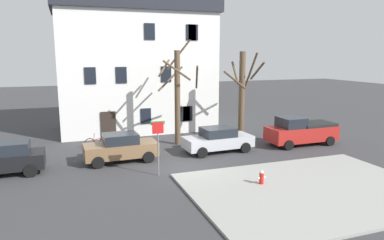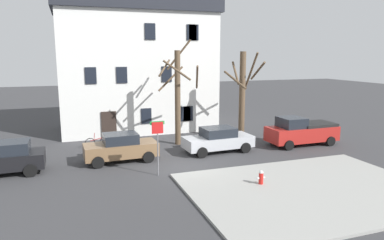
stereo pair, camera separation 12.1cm
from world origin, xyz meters
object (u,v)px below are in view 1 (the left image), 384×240
at_px(tree_bare_mid, 242,92).
at_px(bicycle_leaning, 97,142).
at_px(tree_bare_near, 178,93).
at_px(car_brown_sedan, 121,148).
at_px(building_main, 135,58).
at_px(car_black_wagon, 2,158).
at_px(car_silver_sedan, 218,140).
at_px(pickup_truck_red, 301,131).
at_px(fire_hydrant, 262,177).
at_px(street_sign_pole, 158,138).

xyz_separation_m(tree_bare_mid, bicycle_leaning, (-10.55, 1.01, -3.16)).
height_order(tree_bare_near, tree_bare_mid, tree_bare_near).
bearing_deg(bicycle_leaning, car_brown_sedan, -74.49).
height_order(building_main, car_black_wagon, building_main).
distance_m(car_brown_sedan, car_silver_sedan, 6.31).
bearing_deg(tree_bare_mid, tree_bare_near, 179.60).
distance_m(building_main, pickup_truck_red, 14.64).
distance_m(car_silver_sedan, fire_hydrant, 6.47).
bearing_deg(building_main, car_black_wagon, -133.00).
distance_m(car_black_wagon, car_brown_sedan, 6.29).
bearing_deg(bicycle_leaning, building_main, 55.38).
height_order(car_black_wagon, street_sign_pole, street_sign_pole).
distance_m(car_brown_sedan, bicycle_leaning, 4.02).
bearing_deg(fire_hydrant, car_brown_sedan, 132.13).
relative_size(car_silver_sedan, pickup_truck_red, 0.92).
bearing_deg(bicycle_leaning, tree_bare_mid, -5.49).
bearing_deg(building_main, street_sign_pole, -96.04).
bearing_deg(street_sign_pole, pickup_truck_red, 15.18).
relative_size(building_main, car_black_wagon, 3.04).
bearing_deg(tree_bare_near, building_main, 103.95).
bearing_deg(tree_bare_mid, pickup_truck_red, -44.61).
distance_m(tree_bare_near, pickup_truck_red, 9.09).
relative_size(pickup_truck_red, fire_hydrant, 7.42).
bearing_deg(pickup_truck_red, fire_hydrant, -137.69).
xyz_separation_m(tree_bare_near, car_black_wagon, (-10.74, -3.16, -2.76)).
height_order(fire_hydrant, bicycle_leaning, bicycle_leaning).
relative_size(tree_bare_mid, pickup_truck_red, 1.30).
height_order(car_black_wagon, pickup_truck_red, pickup_truck_red).
relative_size(tree_bare_mid, street_sign_pole, 2.24).
bearing_deg(tree_bare_mid, building_main, 135.16).
bearing_deg(car_black_wagon, bicycle_leaning, 38.42).
bearing_deg(car_brown_sedan, street_sign_pole, -65.53).
bearing_deg(car_black_wagon, building_main, 47.00).
distance_m(car_brown_sedan, fire_hydrant, 8.63).
bearing_deg(car_black_wagon, fire_hydrant, -26.81).
bearing_deg(car_brown_sedan, tree_bare_near, 32.79).
bearing_deg(street_sign_pole, car_brown_sedan, 114.47).
relative_size(building_main, fire_hydrant, 19.17).
bearing_deg(fire_hydrant, car_silver_sedan, 85.33).
distance_m(tree_bare_mid, car_black_wagon, 16.28).
height_order(car_silver_sedan, fire_hydrant, car_silver_sedan).
bearing_deg(car_silver_sedan, pickup_truck_red, -2.41).
xyz_separation_m(tree_bare_near, street_sign_pole, (-2.98, -6.10, -1.63)).
bearing_deg(car_black_wagon, tree_bare_near, 16.41).
xyz_separation_m(car_silver_sedan, fire_hydrant, (-0.53, -6.44, -0.35)).
xyz_separation_m(car_brown_sedan, car_silver_sedan, (6.31, 0.05, -0.03)).
bearing_deg(fire_hydrant, tree_bare_near, 98.20).
distance_m(building_main, tree_bare_near, 7.19).
distance_m(building_main, car_black_wagon, 14.28).
bearing_deg(building_main, bicycle_leaning, -124.62).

